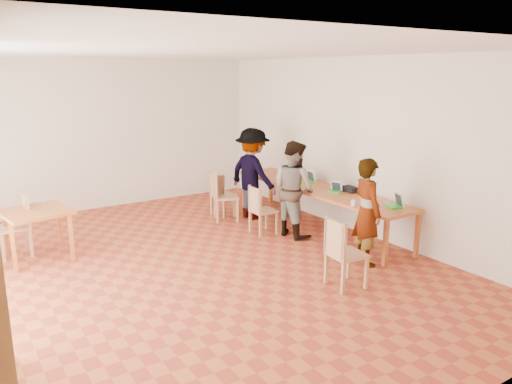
# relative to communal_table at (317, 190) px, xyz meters

# --- Properties ---
(ground) EXTENTS (8.00, 8.00, 0.00)m
(ground) POSITION_rel_communal_table_xyz_m (-2.50, -0.48, -0.70)
(ground) COLOR #A64D28
(ground) RESTS_ON ground
(wall_back) EXTENTS (6.00, 0.10, 3.00)m
(wall_back) POSITION_rel_communal_table_xyz_m (-2.50, 3.52, 0.80)
(wall_back) COLOR silver
(wall_back) RESTS_ON ground
(wall_front) EXTENTS (6.00, 0.10, 3.00)m
(wall_front) POSITION_rel_communal_table_xyz_m (-2.50, -4.48, 0.80)
(wall_front) COLOR silver
(wall_front) RESTS_ON ground
(wall_right) EXTENTS (0.10, 8.00, 3.00)m
(wall_right) POSITION_rel_communal_table_xyz_m (0.50, -0.48, 0.80)
(wall_right) COLOR silver
(wall_right) RESTS_ON ground
(ceiling) EXTENTS (6.00, 8.00, 0.04)m
(ceiling) POSITION_rel_communal_table_xyz_m (-2.50, -0.48, 2.32)
(ceiling) COLOR white
(ceiling) RESTS_ON wall_back
(communal_table) EXTENTS (0.80, 4.00, 0.75)m
(communal_table) POSITION_rel_communal_table_xyz_m (0.00, 0.00, 0.00)
(communal_table) COLOR #C1642A
(communal_table) RESTS_ON ground
(side_table) EXTENTS (0.90, 0.90, 0.75)m
(side_table) POSITION_rel_communal_table_xyz_m (-4.46, 1.12, -0.03)
(side_table) COLOR #C1642A
(side_table) RESTS_ON ground
(chair_near) EXTENTS (0.47, 0.47, 0.49)m
(chair_near) POSITION_rel_communal_table_xyz_m (-1.39, -2.14, -0.13)
(chair_near) COLOR tan
(chair_near) RESTS_ON ground
(chair_mid) EXTENTS (0.40, 0.40, 0.45)m
(chair_mid) POSITION_rel_communal_table_xyz_m (-1.05, 0.29, -0.19)
(chair_mid) COLOR tan
(chair_mid) RESTS_ON ground
(chair_far) EXTENTS (0.57, 0.57, 0.50)m
(chair_far) POSITION_rel_communal_table_xyz_m (-1.22, 1.36, -0.12)
(chair_far) COLOR tan
(chair_far) RESTS_ON ground
(chair_empty) EXTENTS (0.49, 0.49, 0.45)m
(chair_empty) POSITION_rel_communal_table_xyz_m (-1.06, 1.64, -0.19)
(chair_empty) COLOR tan
(chair_empty) RESTS_ON ground
(chair_spare) EXTENTS (0.46, 0.46, 0.51)m
(chair_spare) POSITION_rel_communal_table_xyz_m (-4.66, 1.41, -0.11)
(chair_spare) COLOR tan
(chair_spare) RESTS_ON ground
(person_near) EXTENTS (0.51, 0.65, 1.57)m
(person_near) POSITION_rel_communal_table_xyz_m (-0.50, -1.70, 0.08)
(person_near) COLOR gray
(person_near) RESTS_ON ground
(person_mid) EXTENTS (0.68, 0.84, 1.63)m
(person_mid) POSITION_rel_communal_table_xyz_m (-0.59, -0.08, 0.11)
(person_mid) COLOR gray
(person_mid) RESTS_ON ground
(person_far) EXTENTS (0.83, 1.21, 1.73)m
(person_far) POSITION_rel_communal_table_xyz_m (-0.61, 1.17, 0.16)
(person_far) COLOR gray
(person_far) RESTS_ON ground
(laptop_near) EXTENTS (0.31, 0.33, 0.23)m
(laptop_near) POSITION_rel_communal_table_xyz_m (0.16, -1.65, 0.11)
(laptop_near) COLOR green
(laptop_near) RESTS_ON communal_table
(laptop_mid) EXTENTS (0.26, 0.27, 0.18)m
(laptop_mid) POSITION_rel_communal_table_xyz_m (0.05, -0.41, 0.10)
(laptop_mid) COLOR green
(laptop_mid) RESTS_ON communal_table
(laptop_far) EXTENTS (0.26, 0.29, 0.22)m
(laptop_far) POSITION_rel_communal_table_xyz_m (0.16, 0.44, 0.11)
(laptop_far) COLOR green
(laptop_far) RESTS_ON communal_table
(yellow_mug) EXTENTS (0.15, 0.15, 0.09)m
(yellow_mug) POSITION_rel_communal_table_xyz_m (0.18, 0.57, 0.09)
(yellow_mug) COLOR #F4AD10
(yellow_mug) RESTS_ON communal_table
(green_bottle) EXTENTS (0.07, 0.07, 0.28)m
(green_bottle) POSITION_rel_communal_table_xyz_m (0.07, 0.63, 0.19)
(green_bottle) COLOR #166D30
(green_bottle) RESTS_ON communal_table
(clear_glass) EXTENTS (0.07, 0.07, 0.09)m
(clear_glass) POSITION_rel_communal_table_xyz_m (-0.34, -1.25, 0.09)
(clear_glass) COLOR silver
(clear_glass) RESTS_ON communal_table
(condiment_cup) EXTENTS (0.08, 0.08, 0.06)m
(condiment_cup) POSITION_rel_communal_table_xyz_m (-0.16, 0.97, 0.08)
(condiment_cup) COLOR white
(condiment_cup) RESTS_ON communal_table
(pink_phone) EXTENTS (0.05, 0.10, 0.01)m
(pink_phone) POSITION_rel_communal_table_xyz_m (-0.04, 1.70, 0.05)
(pink_phone) COLOR #CE3E82
(pink_phone) RESTS_ON communal_table
(black_pouch) EXTENTS (0.16, 0.26, 0.09)m
(black_pouch) POSITION_rel_communal_table_xyz_m (0.26, -0.55, 0.09)
(black_pouch) COLOR black
(black_pouch) RESTS_ON communal_table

